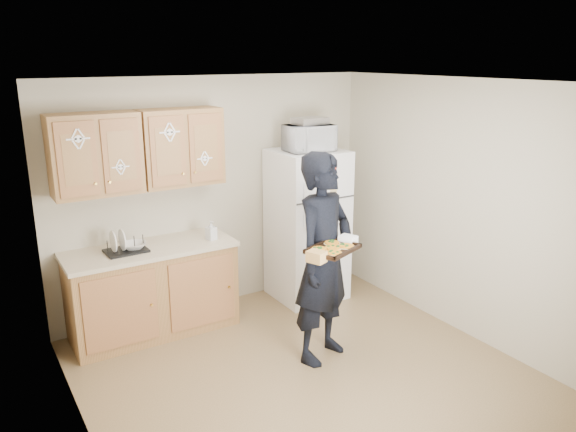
% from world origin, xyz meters
% --- Properties ---
extents(floor, '(3.60, 3.60, 0.00)m').
position_xyz_m(floor, '(0.00, 0.00, 0.00)').
color(floor, brown).
rests_on(floor, ground).
extents(ceiling, '(3.60, 3.60, 0.00)m').
position_xyz_m(ceiling, '(0.00, 0.00, 2.50)').
color(ceiling, silver).
rests_on(ceiling, wall_back).
extents(wall_back, '(3.60, 0.04, 2.50)m').
position_xyz_m(wall_back, '(0.00, 1.80, 1.25)').
color(wall_back, '#B6AD94').
rests_on(wall_back, floor).
extents(wall_front, '(3.60, 0.04, 2.50)m').
position_xyz_m(wall_front, '(0.00, -1.80, 1.25)').
color(wall_front, '#B6AD94').
rests_on(wall_front, floor).
extents(wall_left, '(0.04, 3.60, 2.50)m').
position_xyz_m(wall_left, '(-1.80, 0.00, 1.25)').
color(wall_left, '#B6AD94').
rests_on(wall_left, floor).
extents(wall_right, '(0.04, 3.60, 2.50)m').
position_xyz_m(wall_right, '(1.80, 0.00, 1.25)').
color(wall_right, '#B6AD94').
rests_on(wall_right, floor).
extents(refrigerator, '(0.75, 0.70, 1.70)m').
position_xyz_m(refrigerator, '(0.95, 1.43, 0.85)').
color(refrigerator, white).
rests_on(refrigerator, floor).
extents(base_cabinet, '(1.60, 0.60, 0.86)m').
position_xyz_m(base_cabinet, '(-0.85, 1.48, 0.43)').
color(base_cabinet, brown).
rests_on(base_cabinet, floor).
extents(countertop, '(1.64, 0.64, 0.04)m').
position_xyz_m(countertop, '(-0.85, 1.48, 0.88)').
color(countertop, '#C3B696').
rests_on(countertop, base_cabinet).
extents(upper_cab_left, '(0.80, 0.33, 0.75)m').
position_xyz_m(upper_cab_left, '(-1.25, 1.61, 1.83)').
color(upper_cab_left, brown).
rests_on(upper_cab_left, wall_back).
extents(upper_cab_right, '(0.80, 0.33, 0.75)m').
position_xyz_m(upper_cab_right, '(-0.43, 1.61, 1.83)').
color(upper_cab_right, brown).
rests_on(upper_cab_right, wall_back).
extents(cereal_box, '(0.20, 0.07, 0.32)m').
position_xyz_m(cereal_box, '(1.47, 1.67, 0.16)').
color(cereal_box, gold).
rests_on(cereal_box, floor).
extents(person, '(0.82, 0.68, 1.91)m').
position_xyz_m(person, '(0.32, 0.21, 0.96)').
color(person, black).
rests_on(person, floor).
extents(baking_tray, '(0.51, 0.45, 0.04)m').
position_xyz_m(baking_tray, '(0.21, -0.07, 1.15)').
color(baking_tray, black).
rests_on(baking_tray, person).
extents(pizza_front_left, '(0.14, 0.14, 0.02)m').
position_xyz_m(pizza_front_left, '(0.14, -0.17, 1.16)').
color(pizza_front_left, orange).
rests_on(pizza_front_left, baking_tray).
extents(pizza_front_right, '(0.14, 0.14, 0.02)m').
position_xyz_m(pizza_front_right, '(0.33, -0.10, 1.16)').
color(pizza_front_right, orange).
rests_on(pizza_front_right, baking_tray).
extents(pizza_back_left, '(0.14, 0.14, 0.02)m').
position_xyz_m(pizza_back_left, '(0.09, -0.04, 1.16)').
color(pizza_back_left, orange).
rests_on(pizza_back_left, baking_tray).
extents(pizza_back_right, '(0.14, 0.14, 0.02)m').
position_xyz_m(pizza_back_right, '(0.28, 0.03, 1.16)').
color(pizza_back_right, orange).
rests_on(pizza_back_right, baking_tray).
extents(pizza_center, '(0.14, 0.14, 0.02)m').
position_xyz_m(pizza_center, '(0.21, -0.07, 1.16)').
color(pizza_center, orange).
rests_on(pizza_center, baking_tray).
extents(microwave, '(0.53, 0.38, 0.28)m').
position_xyz_m(microwave, '(0.93, 1.38, 1.84)').
color(microwave, white).
rests_on(microwave, refrigerator).
extents(foil_pan, '(0.36, 0.26, 0.07)m').
position_xyz_m(foil_pan, '(0.96, 1.41, 2.02)').
color(foil_pan, silver).
rests_on(foil_pan, microwave).
extents(dish_rack, '(0.39, 0.30, 0.15)m').
position_xyz_m(dish_rack, '(-1.08, 1.48, 0.98)').
color(dish_rack, black).
rests_on(dish_rack, countertop).
extents(bowl, '(0.28, 0.28, 0.06)m').
position_xyz_m(bowl, '(-1.00, 1.48, 0.95)').
color(bowl, silver).
rests_on(bowl, dish_rack).
extents(soap_bottle, '(0.11, 0.11, 0.19)m').
position_xyz_m(soap_bottle, '(-0.24, 1.39, 1.00)').
color(soap_bottle, white).
rests_on(soap_bottle, countertop).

